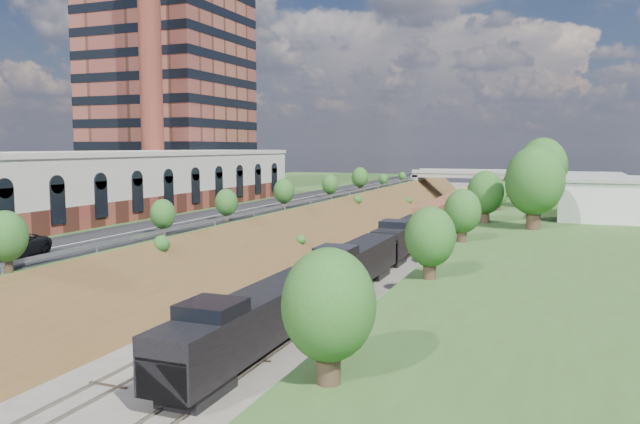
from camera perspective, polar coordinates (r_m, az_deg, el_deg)
platform_left at (r=95.73m, az=-12.01°, el=-0.14°), size 44.00×180.00×5.00m
embankment_left at (r=86.06m, az=0.39°, el=-2.36°), size 10.00×180.00×10.00m
embankment_right at (r=80.99m, az=15.12°, el=-3.10°), size 10.00×180.00×10.00m
rail_left_track at (r=83.47m, az=5.80°, el=-2.59°), size 1.58×180.00×0.18m
rail_right_track at (r=82.26m, az=9.29°, el=-2.77°), size 1.58×180.00×0.18m
road at (r=87.16m, az=-2.37°, el=1.08°), size 8.00×180.00×0.10m
guardrail at (r=85.39m, az=0.10°, el=1.32°), size 0.10×171.00×0.70m
commercial_building at (r=74.59m, az=-18.15°, el=2.62°), size 14.30×62.30×7.00m
highrise_tower at (r=113.15m, az=-13.76°, el=16.20°), size 22.00×22.00×53.90m
smokestack at (r=94.45m, az=-15.25°, el=13.39°), size 3.20×3.20×40.00m
overpass at (r=143.10m, az=13.45°, el=2.79°), size 24.50×8.30×7.40m
white_building_near at (r=71.94m, az=24.53°, el=1.06°), size 9.00×12.00×4.00m
white_building_far at (r=93.85m, az=23.47°, el=2.01°), size 8.00×10.00×3.60m
tree_right_large at (r=59.72m, az=19.04°, el=2.67°), size 5.25×5.25×7.61m
tree_left_crest at (r=50.60m, az=-16.79°, el=-0.47°), size 2.45×2.45×3.55m
freight_train at (r=120.43m, az=13.18°, el=1.12°), size 3.01×185.51×4.55m
suv at (r=46.17m, az=-26.52°, el=-2.85°), size 3.72×6.28×1.64m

